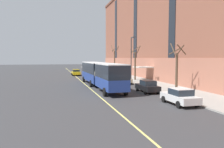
# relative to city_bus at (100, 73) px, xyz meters

# --- Properties ---
(ground_plane) EXTENTS (260.00, 260.00, 0.00)m
(ground_plane) POSITION_rel_city_bus_xyz_m (-0.31, -8.38, -2.13)
(ground_plane) COLOR #38383A
(sidewalk) EXTENTS (5.93, 160.00, 0.15)m
(sidewalk) POSITION_rel_city_bus_xyz_m (8.95, -5.38, -2.05)
(sidewalk) COLOR #9E9B93
(sidewalk) RESTS_ON ground
(city_bus) EXTENTS (3.19, 19.16, 3.68)m
(city_bus) POSITION_rel_city_bus_xyz_m (0.00, 0.00, 0.00)
(city_bus) COLOR navy
(city_bus) RESTS_ON ground
(parked_car_champagne_0) EXTENTS (2.08, 4.72, 1.56)m
(parked_car_champagne_0) POSITION_rel_city_bus_xyz_m (4.69, 3.30, -1.34)
(parked_car_champagne_0) COLOR #BCAD89
(parked_car_champagne_0) RESTS_ON ground
(parked_car_white_2) EXTENTS (2.04, 4.25, 1.56)m
(parked_car_white_2) POSITION_rel_city_bus_xyz_m (4.72, -14.13, -1.34)
(parked_car_white_2) COLOR silver
(parked_car_white_2) RESTS_ON ground
(parked_car_navy_4) EXTENTS (2.04, 4.29, 1.56)m
(parked_car_navy_4) POSITION_rel_city_bus_xyz_m (4.84, 24.65, -1.35)
(parked_car_navy_4) COLOR navy
(parked_car_navy_4) RESTS_ON ground
(parked_car_black_5) EXTENTS (1.94, 4.25, 1.56)m
(parked_car_black_5) POSITION_rel_city_bus_xyz_m (4.83, -6.57, -1.35)
(parked_car_black_5) COLOR black
(parked_car_black_5) RESTS_ON ground
(parked_car_champagne_6) EXTENTS (2.06, 4.68, 1.56)m
(parked_car_champagne_6) POSITION_rel_city_bus_xyz_m (4.65, 16.07, -1.34)
(parked_car_champagne_6) COLOR #BCAD89
(parked_car_champagne_6) RESTS_ON ground
(taxi_cab) EXTENTS (2.05, 4.51, 1.56)m
(taxi_cab) POSITION_rel_city_bus_xyz_m (-1.37, 22.98, -1.34)
(taxi_cab) COLOR yellow
(taxi_cab) RESTS_ON ground
(street_tree_mid_block) EXTENTS (1.70, 1.83, 6.16)m
(street_tree_mid_block) POSITION_rel_city_bus_xyz_m (8.62, -7.13, 1.12)
(street_tree_mid_block) COLOR brown
(street_tree_mid_block) RESTS_ON sidewalk
(street_tree_far_uptown) EXTENTS (1.78, 1.77, 6.63)m
(street_tree_far_uptown) POSITION_rel_city_bus_xyz_m (8.64, 7.80, 1.24)
(street_tree_far_uptown) COLOR brown
(street_tree_far_uptown) RESTS_ON sidewalk
(street_tree_far_downtown) EXTENTS (1.80, 1.67, 7.56)m
(street_tree_far_downtown) POSITION_rel_city_bus_xyz_m (8.62, 22.68, 1.64)
(street_tree_far_downtown) COLOR brown
(street_tree_far_downtown) RESTS_ON sidewalk
(street_lamp) EXTENTS (0.36, 1.48, 7.90)m
(street_lamp) POSITION_rel_city_bus_xyz_m (6.59, 4.25, 2.78)
(street_lamp) COLOR #2D2D30
(street_lamp) RESTS_ON sidewalk
(lane_centerline) EXTENTS (0.16, 140.00, 0.01)m
(lane_centerline) POSITION_rel_city_bus_xyz_m (-1.70, -5.38, -2.12)
(lane_centerline) COLOR #E0D66B
(lane_centerline) RESTS_ON ground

